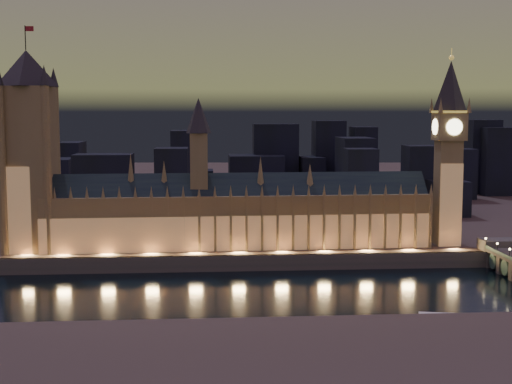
{
  "coord_description": "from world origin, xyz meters",
  "views": [
    {
      "loc": [
        -21.46,
        -306.96,
        78.95
      ],
      "look_at": [
        5.0,
        55.0,
        38.0
      ],
      "focal_mm": 50.0,
      "sensor_mm": 36.0,
      "label": 1
    }
  ],
  "objects": [
    {
      "name": "north_bank",
      "position": [
        0.0,
        520.0,
        4.0
      ],
      "size": [
        2000.0,
        960.0,
        8.0
      ],
      "primitive_type": "cube",
      "color": "#4D3C2F",
      "rests_on": "ground"
    },
    {
      "name": "ground_plane",
      "position": [
        0.0,
        0.0,
        0.0
      ],
      "size": [
        2000.0,
        2000.0,
        0.0
      ],
      "primitive_type": "plane",
      "color": "black",
      "rests_on": "ground"
    },
    {
      "name": "palace_of_westminster",
      "position": [
        -5.04,
        61.75,
        26.37
      ],
      "size": [
        202.0,
        25.09,
        78.0
      ],
      "color": "olive",
      "rests_on": "north_bank"
    },
    {
      "name": "river_boat",
      "position": [
        69.92,
        -58.0,
        1.56
      ],
      "size": [
        48.79,
        20.65,
        4.5
      ],
      "color": "#494F46",
      "rests_on": "ground"
    },
    {
      "name": "city_backdrop",
      "position": [
        34.54,
        247.04,
        31.18
      ],
      "size": [
        468.3,
        215.63,
        75.65
      ],
      "color": "black",
      "rests_on": "north_bank"
    },
    {
      "name": "elizabeth_tower",
      "position": [
        108.0,
        61.92,
        65.9
      ],
      "size": [
        18.0,
        18.0,
        104.04
      ],
      "color": "olive",
      "rests_on": "north_bank"
    },
    {
      "name": "embankment_wall",
      "position": [
        0.0,
        41.0,
        4.0
      ],
      "size": [
        2000.0,
        2.5,
        8.0
      ],
      "primitive_type": "cube",
      "color": "#494F46",
      "rests_on": "ground"
    },
    {
      "name": "victoria_tower",
      "position": [
        -110.0,
        61.92,
        64.24
      ],
      "size": [
        31.68,
        31.68,
        113.66
      ],
      "color": "olive",
      "rests_on": "north_bank"
    }
  ]
}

